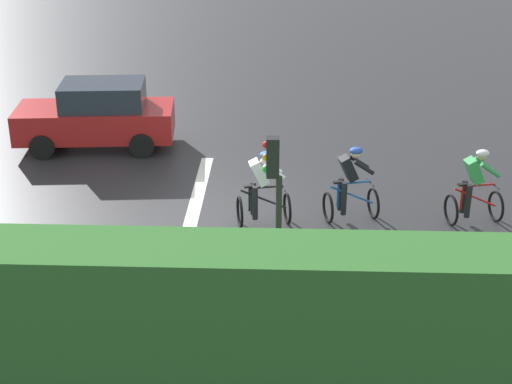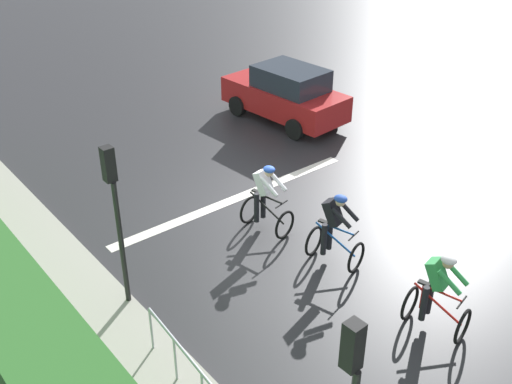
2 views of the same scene
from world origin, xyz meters
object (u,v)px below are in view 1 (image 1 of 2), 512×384
cyclist_mid (262,190)px  traffic_light_near_crossing (275,204)px  pedestrian_railing_kerbside (448,301)px  car_red (97,115)px  cyclist_lead (474,189)px  cyclist_second (350,186)px

cyclist_mid → traffic_light_near_crossing: 4.02m
traffic_light_near_crossing → pedestrian_railing_kerbside: (0.39, 2.78, -1.47)m
car_red → cyclist_lead: bearing=64.6°
cyclist_lead → cyclist_second: size_ratio=1.00×
car_red → cyclist_second: bearing=56.3°
cyclist_second → traffic_light_near_crossing: bearing=-20.8°
cyclist_lead → pedestrian_railing_kerbside: 4.61m
cyclist_second → cyclist_mid: 1.89m
traffic_light_near_crossing → pedestrian_railing_kerbside: size_ratio=1.26×
cyclist_second → cyclist_mid: size_ratio=1.00×
cyclist_mid → car_red: (-4.54, -4.50, 0.08)m
traffic_light_near_crossing → car_red: bearing=-149.8°
cyclist_second → traffic_light_near_crossing: 4.56m
traffic_light_near_crossing → pedestrian_railing_kerbside: traffic_light_near_crossing is taller
pedestrian_railing_kerbside → cyclist_second: bearing=-164.3°
car_red → cyclist_mid: bearing=44.7°
traffic_light_near_crossing → pedestrian_railing_kerbside: 3.17m
cyclist_lead → traffic_light_near_crossing: traffic_light_near_crossing is taller
traffic_light_near_crossing → cyclist_mid: bearing=-175.0°
cyclist_lead → traffic_light_near_crossing: (4.02, -4.14, 1.43)m
cyclist_lead → pedestrian_railing_kerbside: (4.41, -1.36, -0.04)m
car_red → traffic_light_near_crossing: 9.68m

